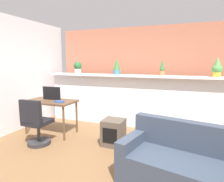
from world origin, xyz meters
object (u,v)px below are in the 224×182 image
potted_plant_3 (217,67)px  tv_monitor (52,93)px  potted_plant_2 (162,69)px  desk (51,104)px  potted_plant_1 (117,67)px  couch (183,166)px  book_on_desk (59,102)px  potted_plant_0 (78,67)px  office_chair (36,126)px  side_cube_shelf (113,132)px

potted_plant_3 → tv_monitor: bearing=-163.9°
potted_plant_2 → potted_plant_3: 1.10m
potted_plant_3 → tv_monitor: (-3.38, -0.98, -0.58)m
desk → potted_plant_1: bearing=42.9°
couch → potted_plant_1: bearing=128.6°
potted_plant_3 → tv_monitor: 3.57m
desk → couch: 2.98m
book_on_desk → desk: bearing=160.5°
potted_plant_0 → potted_plant_3: size_ratio=0.76×
office_chair → side_cube_shelf: bearing=21.9°
potted_plant_3 → side_cube_shelf: (-1.84, -1.15, -1.23)m
potted_plant_2 → office_chair: size_ratio=0.42×
desk → office_chair: size_ratio=1.21×
potted_plant_0 → side_cube_shelf: (1.43, -1.13, -1.20)m
potted_plant_0 → potted_plant_2: size_ratio=0.83×
potted_plant_3 → office_chair: size_ratio=0.45×
potted_plant_1 → desk: potted_plant_1 is taller
potted_plant_2 → tv_monitor: potted_plant_2 is taller
desk → side_cube_shelf: desk is taller
potted_plant_3 → book_on_desk: bearing=-159.0°
desk → couch: size_ratio=0.65×
potted_plant_2 → potted_plant_1: bearing=-179.7°
side_cube_shelf → couch: couch is taller
potted_plant_0 → potted_plant_1: size_ratio=0.80×
potted_plant_1 → office_chair: 2.27m
desk → couch: bearing=-19.0°
potted_plant_0 → office_chair: bearing=-87.9°
potted_plant_1 → tv_monitor: potted_plant_1 is taller
potted_plant_3 → office_chair: potted_plant_3 is taller
potted_plant_0 → desk: size_ratio=0.28×
potted_plant_2 → potted_plant_3: size_ratio=0.92×
potted_plant_1 → tv_monitor: bearing=-139.9°
office_chair → couch: (2.65, -0.33, -0.11)m
potted_plant_3 → tv_monitor: size_ratio=0.91×
potted_plant_1 → office_chair: bearing=-120.4°
desk → potted_plant_2: bearing=25.7°
potted_plant_0 → potted_plant_3: bearing=0.3°
potted_plant_3 → desk: (-3.35, -1.06, -0.81)m
potted_plant_0 → potted_plant_2: bearing=1.2°
potted_plant_2 → side_cube_shelf: potted_plant_2 is taller
potted_plant_3 → book_on_desk: potted_plant_3 is taller
couch → tv_monitor: bearing=159.7°
potted_plant_0 → office_chair: potted_plant_0 is taller
potted_plant_1 → tv_monitor: size_ratio=0.87×
office_chair → couch: office_chair is taller
tv_monitor → book_on_desk: bearing=-29.3°
side_cube_shelf → book_on_desk: (-1.20, -0.02, 0.52)m
potted_plant_0 → book_on_desk: potted_plant_0 is taller
tv_monitor → couch: bearing=-20.3°
tv_monitor → potted_plant_3: bearing=16.1°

